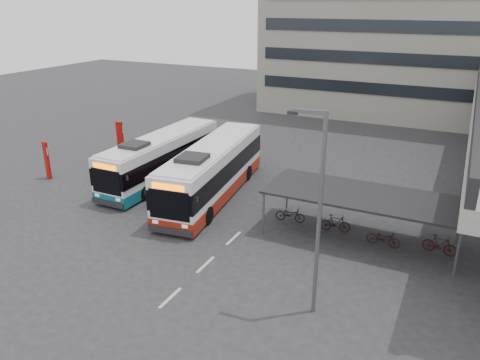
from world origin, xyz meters
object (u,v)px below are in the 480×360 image
at_px(bus_teal, 162,158).
at_px(lamp_post, 317,204).
at_px(bus_main, 213,171).
at_px(pedestrian, 140,174).

xyz_separation_m(bus_teal, lamp_post, (14.24, -9.94, 3.19)).
bearing_deg(bus_main, lamp_post, -50.46).
relative_size(bus_teal, pedestrian, 6.09).
bearing_deg(pedestrian, bus_main, -39.74).
distance_m(pedestrian, lamp_post, 17.20).
bearing_deg(lamp_post, bus_main, 131.78).
height_order(bus_teal, pedestrian, bus_teal).
bearing_deg(lamp_post, pedestrian, 146.18).
bearing_deg(lamp_post, bus_teal, 139.78).
height_order(bus_teal, lamp_post, lamp_post).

